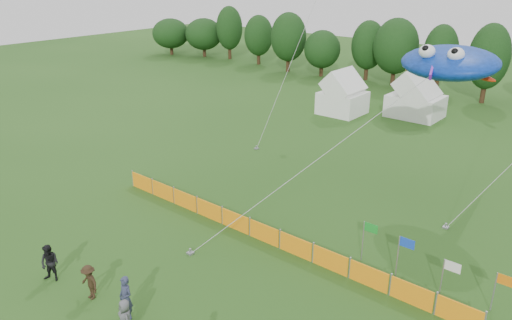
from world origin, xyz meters
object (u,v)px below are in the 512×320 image
Objects in this scene: tent_left at (343,96)px; spectator_c at (89,282)px; spectator_a at (126,298)px; spectator_b at (50,263)px; tent_right at (416,99)px; spectator_e at (125,318)px; barrier_fence at (264,233)px; stingray_kite at (452,62)px.

tent_left is 32.72m from spectator_c.
spectator_c is at bearing -173.42° from spectator_a.
spectator_b is 2.55m from spectator_c.
spectator_c is at bearing -88.71° from tent_right.
spectator_a is 4.81m from spectator_b.
spectator_a is at bearing -85.03° from tent_right.
barrier_fence is at bearing 111.56° from spectator_e.
tent_left is 33.90m from spectator_e.
spectator_c is at bearing -78.25° from tent_left.
spectator_b is at bearing -171.95° from spectator_a.
spectator_c is 3.13m from spectator_e.
spectator_a reaches higher than spectator_b.
stingray_kite is at bearing 97.38° from spectator_e.
spectator_e is (9.76, -32.45, -0.93)m from tent_left.
tent_right is 2.51× the size of spectator_a.
spectator_c is (6.66, -32.02, -0.92)m from tent_left.
spectator_b is at bearing -161.22° from spectator_e.
spectator_e is at bearing -73.25° from tent_left.
spectator_b is at bearing -116.07° from stingray_kite.
stingray_kite is at bearing -62.77° from tent_right.
tent_left reaches higher than barrier_fence.
barrier_fence is 13.51× the size of spectator_c.
spectator_b is (-4.77, -0.62, -0.06)m from spectator_a.
barrier_fence is 8.90m from spectator_c.
spectator_e is (0.37, -8.89, 0.30)m from barrier_fence.
spectator_b is 5.62m from spectator_e.
stingray_kite is (4.20, 20.10, 7.52)m from spectator_e.
stingray_kite is at bearing 72.00° from spectator_c.
spectator_c is (-2.26, -0.23, -0.15)m from spectator_a.
spectator_b is at bearing -82.71° from tent_left.
tent_right reaches higher than barrier_fence.
stingray_kite is (9.82, 20.06, 7.43)m from spectator_b.
barrier_fence is 14.42m from stingray_kite.
spectator_e is 0.07× the size of stingray_kite.
spectator_b is (-5.25, -8.85, 0.40)m from barrier_fence.
tent_left reaches higher than tent_right.
tent_right reaches higher than spectator_e.
tent_left reaches higher than spectator_b.
stingray_kite is (5.04, 19.44, 7.37)m from spectator_a.
tent_right is at bearing 115.39° from spectator_e.
spectator_c is 1.01× the size of spectator_e.
barrier_fence is (3.53, -26.96, -1.21)m from tent_right.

